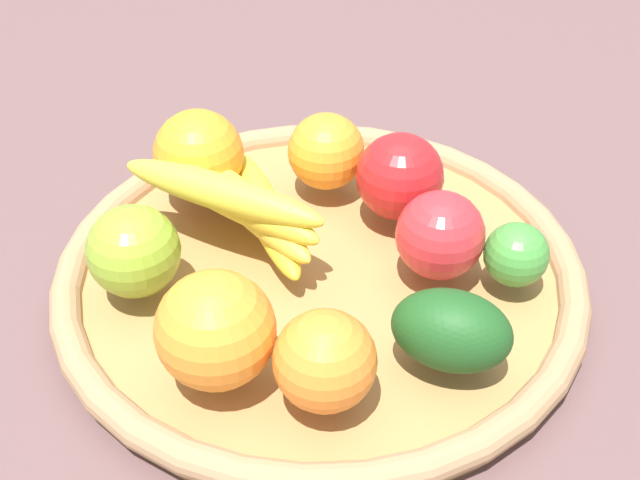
{
  "coord_description": "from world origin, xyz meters",
  "views": [
    {
      "loc": [
        0.03,
        -0.53,
        0.49
      ],
      "look_at": [
        0.0,
        0.0,
        0.05
      ],
      "focal_mm": 47.84,
      "sensor_mm": 36.0,
      "label": 1
    }
  ],
  "objects_px": {
    "apple_2": "(440,235)",
    "orange_1": "(325,361)",
    "avocado": "(451,330)",
    "orange_0": "(215,330)",
    "banana_bunch": "(242,202)",
    "apple_1": "(400,176)",
    "lime_0": "(516,255)",
    "orange_2": "(198,154)",
    "orange_3": "(330,151)",
    "apple_0": "(134,251)"
  },
  "relations": [
    {
      "from": "apple_2",
      "to": "banana_bunch",
      "type": "relative_size",
      "value": 0.39
    },
    {
      "from": "apple_1",
      "to": "apple_0",
      "type": "xyz_separation_m",
      "value": [
        -0.21,
        -0.11,
        -0.0
      ]
    },
    {
      "from": "orange_3",
      "to": "orange_1",
      "type": "relative_size",
      "value": 0.98
    },
    {
      "from": "banana_bunch",
      "to": "lime_0",
      "type": "relative_size",
      "value": 3.51
    },
    {
      "from": "lime_0",
      "to": "apple_0",
      "type": "xyz_separation_m",
      "value": [
        -0.3,
        -0.02,
        0.01
      ]
    },
    {
      "from": "orange_3",
      "to": "apple_2",
      "type": "bearing_deg",
      "value": -51.88
    },
    {
      "from": "apple_2",
      "to": "orange_1",
      "type": "bearing_deg",
      "value": -121.49
    },
    {
      "from": "apple_1",
      "to": "orange_0",
      "type": "distance_m",
      "value": 0.23
    },
    {
      "from": "orange_2",
      "to": "lime_0",
      "type": "xyz_separation_m",
      "value": [
        0.27,
        -0.11,
        -0.01
      ]
    },
    {
      "from": "banana_bunch",
      "to": "apple_1",
      "type": "bearing_deg",
      "value": 16.98
    },
    {
      "from": "orange_2",
      "to": "avocado",
      "type": "distance_m",
      "value": 0.29
    },
    {
      "from": "apple_2",
      "to": "orange_1",
      "type": "xyz_separation_m",
      "value": [
        -0.08,
        -0.14,
        -0.0
      ]
    },
    {
      "from": "orange_2",
      "to": "apple_0",
      "type": "height_order",
      "value": "orange_2"
    },
    {
      "from": "orange_1",
      "to": "avocado",
      "type": "height_order",
      "value": "orange_1"
    },
    {
      "from": "apple_2",
      "to": "lime_0",
      "type": "relative_size",
      "value": 1.38
    },
    {
      "from": "apple_2",
      "to": "avocado",
      "type": "relative_size",
      "value": 0.82
    },
    {
      "from": "orange_1",
      "to": "orange_0",
      "type": "bearing_deg",
      "value": 166.41
    },
    {
      "from": "orange_2",
      "to": "lime_0",
      "type": "distance_m",
      "value": 0.29
    },
    {
      "from": "banana_bunch",
      "to": "orange_0",
      "type": "distance_m",
      "value": 0.15
    },
    {
      "from": "avocado",
      "to": "apple_2",
      "type": "bearing_deg",
      "value": 91.6
    },
    {
      "from": "banana_bunch",
      "to": "lime_0",
      "type": "xyz_separation_m",
      "value": [
        0.22,
        -0.04,
        -0.01
      ]
    },
    {
      "from": "lime_0",
      "to": "orange_0",
      "type": "distance_m",
      "value": 0.25
    },
    {
      "from": "orange_3",
      "to": "lime_0",
      "type": "relative_size",
      "value": 1.35
    },
    {
      "from": "orange_2",
      "to": "orange_0",
      "type": "distance_m",
      "value": 0.22
    },
    {
      "from": "apple_0",
      "to": "avocado",
      "type": "bearing_deg",
      "value": -15.48
    },
    {
      "from": "apple_1",
      "to": "lime_0",
      "type": "distance_m",
      "value": 0.12
    },
    {
      "from": "banana_bunch",
      "to": "orange_0",
      "type": "bearing_deg",
      "value": -89.42
    },
    {
      "from": "orange_2",
      "to": "apple_0",
      "type": "distance_m",
      "value": 0.13
    },
    {
      "from": "apple_0",
      "to": "orange_1",
      "type": "bearing_deg",
      "value": -34.66
    },
    {
      "from": "avocado",
      "to": "orange_0",
      "type": "xyz_separation_m",
      "value": [
        -0.16,
        -0.02,
        0.01
      ]
    },
    {
      "from": "orange_3",
      "to": "apple_0",
      "type": "relative_size",
      "value": 0.95
    },
    {
      "from": "avocado",
      "to": "apple_0",
      "type": "bearing_deg",
      "value": 164.52
    },
    {
      "from": "banana_bunch",
      "to": "lime_0",
      "type": "height_order",
      "value": "banana_bunch"
    },
    {
      "from": "orange_3",
      "to": "avocado",
      "type": "height_order",
      "value": "orange_3"
    },
    {
      "from": "apple_2",
      "to": "banana_bunch",
      "type": "bearing_deg",
      "value": 167.58
    },
    {
      "from": "orange_3",
      "to": "banana_bunch",
      "type": "relative_size",
      "value": 0.38
    },
    {
      "from": "orange_2",
      "to": "banana_bunch",
      "type": "relative_size",
      "value": 0.44
    },
    {
      "from": "banana_bunch",
      "to": "lime_0",
      "type": "distance_m",
      "value": 0.23
    },
    {
      "from": "apple_2",
      "to": "orange_1",
      "type": "relative_size",
      "value": 1.01
    },
    {
      "from": "orange_2",
      "to": "orange_1",
      "type": "distance_m",
      "value": 0.26
    },
    {
      "from": "orange_2",
      "to": "orange_3",
      "type": "bearing_deg",
      "value": 9.24
    },
    {
      "from": "banana_bunch",
      "to": "apple_0",
      "type": "bearing_deg",
      "value": -137.55
    },
    {
      "from": "apple_2",
      "to": "apple_0",
      "type": "bearing_deg",
      "value": -172.09
    },
    {
      "from": "orange_2",
      "to": "apple_2",
      "type": "distance_m",
      "value": 0.23
    },
    {
      "from": "apple_2",
      "to": "orange_2",
      "type": "bearing_deg",
      "value": 154.8
    },
    {
      "from": "apple_2",
      "to": "orange_3",
      "type": "distance_m",
      "value": 0.15
    },
    {
      "from": "banana_bunch",
      "to": "orange_0",
      "type": "height_order",
      "value": "orange_0"
    },
    {
      "from": "apple_1",
      "to": "orange_3",
      "type": "height_order",
      "value": "apple_1"
    },
    {
      "from": "orange_1",
      "to": "apple_2",
      "type": "bearing_deg",
      "value": 58.51
    },
    {
      "from": "avocado",
      "to": "apple_0",
      "type": "relative_size",
      "value": 1.19
    }
  ]
}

